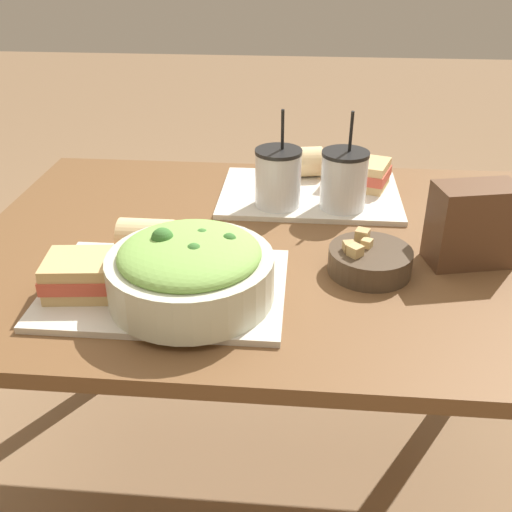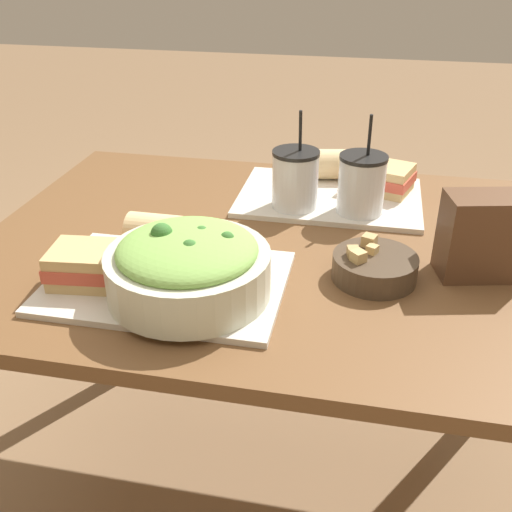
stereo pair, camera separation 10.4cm
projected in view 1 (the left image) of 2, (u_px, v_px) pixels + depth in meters
name	position (u px, v px, depth m)	size (l,w,h in m)	color
ground_plane	(266.00, 488.00, 1.59)	(12.00, 12.00, 0.00)	#846647
dining_table	(269.00, 283.00, 1.28)	(1.22, 0.89, 0.74)	brown
tray_near	(166.00, 288.00, 1.06)	(0.42, 0.29, 0.01)	beige
tray_far	(310.00, 194.00, 1.42)	(0.42, 0.29, 0.01)	beige
salad_bowl	(190.00, 269.00, 0.99)	(0.28, 0.28, 0.12)	beige
soup_bowl	(369.00, 260.00, 1.11)	(0.15, 0.15, 0.07)	#473828
sandwich_near	(87.00, 275.00, 1.02)	(0.15, 0.12, 0.06)	tan
baguette_near	(148.00, 238.00, 1.13)	(0.11, 0.07, 0.07)	#DBBC84
sandwich_far	(358.00, 173.00, 1.44)	(0.17, 0.14, 0.06)	tan
baguette_far	(305.00, 162.00, 1.50)	(0.10, 0.09, 0.07)	#DBBC84
drink_cup_dark	(278.00, 179.00, 1.33)	(0.10, 0.10, 0.22)	silver
drink_cup_red	(344.00, 182.00, 1.32)	(0.10, 0.10, 0.22)	silver
chip_bag	(472.00, 225.00, 1.11)	(0.17, 0.12, 0.16)	brown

